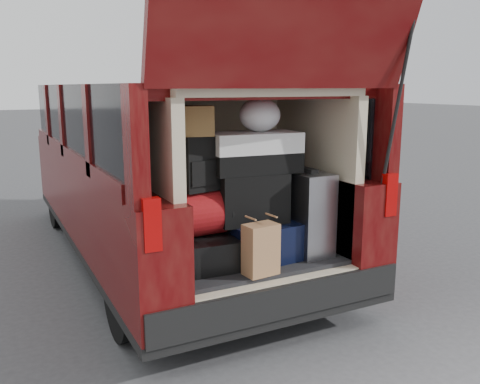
# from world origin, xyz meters

# --- Properties ---
(ground) EXTENTS (80.00, 80.00, 0.00)m
(ground) POSITION_xyz_m (0.00, 0.00, 0.00)
(ground) COLOR #3C3C3E
(ground) RESTS_ON ground
(minivan) EXTENTS (1.90, 5.35, 2.77)m
(minivan) POSITION_xyz_m (0.00, 1.86, 0.91)
(minivan) COLOR black
(minivan) RESTS_ON ground
(load_floor) EXTENTS (1.24, 1.05, 0.55)m
(load_floor) POSITION_xyz_m (0.00, 0.28, 0.28)
(load_floor) COLOR black
(load_floor) RESTS_ON ground
(black_hardshell) EXTENTS (0.41, 0.55, 0.21)m
(black_hardshell) POSITION_xyz_m (-0.36, 0.16, 0.65)
(black_hardshell) COLOR black
(black_hardshell) RESTS_ON load_floor
(navy_hardshell) EXTENTS (0.54, 0.64, 0.27)m
(navy_hardshell) POSITION_xyz_m (0.07, 0.18, 0.68)
(navy_hardshell) COLOR black
(navy_hardshell) RESTS_ON load_floor
(silver_roller) EXTENTS (0.26, 0.41, 0.61)m
(silver_roller) POSITION_xyz_m (0.43, 0.05, 0.85)
(silver_roller) COLOR silver
(silver_roller) RESTS_ON load_floor
(kraft_bag) EXTENTS (0.23, 0.16, 0.34)m
(kraft_bag) POSITION_xyz_m (-0.09, -0.19, 0.72)
(kraft_bag) COLOR #AF7B4F
(kraft_bag) RESTS_ON load_floor
(red_duffel) EXTENTS (0.50, 0.33, 0.32)m
(red_duffel) POSITION_xyz_m (-0.37, 0.18, 0.92)
(red_duffel) COLOR maroon
(red_duffel) RESTS_ON black_hardshell
(black_soft_case) EXTENTS (0.52, 0.34, 0.35)m
(black_soft_case) POSITION_xyz_m (0.01, 0.14, 0.99)
(black_soft_case) COLOR black
(black_soft_case) RESTS_ON navy_hardshell
(backpack) EXTENTS (0.29, 0.21, 0.37)m
(backpack) POSITION_xyz_m (-0.37, 0.16, 1.26)
(backpack) COLOR black
(backpack) RESTS_ON red_duffel
(twotone_duffel) EXTENTS (0.65, 0.38, 0.28)m
(twotone_duffel) POSITION_xyz_m (0.05, 0.16, 1.31)
(twotone_duffel) COLOR white
(twotone_duffel) RESTS_ON black_soft_case
(grocery_sack_lower) EXTENTS (0.24, 0.21, 0.20)m
(grocery_sack_lower) POSITION_xyz_m (-0.39, 0.16, 1.54)
(grocery_sack_lower) COLOR olive
(grocery_sack_lower) RESTS_ON backpack
(plastic_bag_center) EXTENTS (0.32, 0.30, 0.23)m
(plastic_bag_center) POSITION_xyz_m (0.10, 0.17, 1.57)
(plastic_bag_center) COLOR white
(plastic_bag_center) RESTS_ON twotone_duffel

